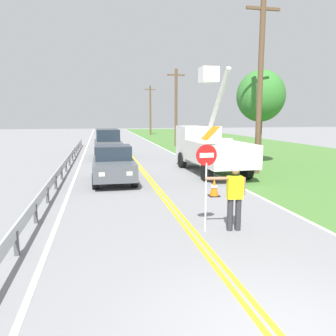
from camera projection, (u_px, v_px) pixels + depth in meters
grass_verge_right at (280, 155)px, 26.19m from camera, size 16.00×110.00×0.01m
centerline_yellow_left at (132, 159)px, 23.86m from camera, size 0.11×110.00×0.01m
centerline_yellow_right at (134, 159)px, 23.90m from camera, size 0.11×110.00×0.01m
edge_line_right at (182, 158)px, 24.60m from camera, size 0.12×110.00×0.01m
edge_line_left at (82, 160)px, 23.16m from camera, size 0.12×110.00×0.01m
flagger_worker at (234, 192)px, 8.81m from camera, size 1.08×0.29×1.83m
stop_sign_paddle at (206, 168)px, 8.64m from camera, size 0.56×0.04×2.33m
utility_bucket_truck at (209, 146)px, 18.19m from camera, size 2.67×6.87×5.65m
oncoming_sedan_nearest at (114, 165)px, 15.35m from camera, size 1.92×4.11×1.70m
oncoming_suv_second at (108, 143)px, 24.59m from camera, size 2.02×4.65×2.10m
utility_pole_near at (260, 84)px, 17.13m from camera, size 1.80×0.28×8.97m
utility_pole_mid at (176, 106)px, 33.36m from camera, size 1.80×0.28×7.68m
utility_pole_far at (150, 109)px, 54.33m from camera, size 1.80×0.28×7.93m
traffic_cone_lead at (214, 188)px, 12.73m from camera, size 0.40×0.40×0.70m
guardrail_left_shoulder at (68, 160)px, 19.44m from camera, size 0.10×32.00×0.71m
roadside_tree_verge at (261, 96)px, 20.74m from camera, size 3.00×3.00×5.90m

